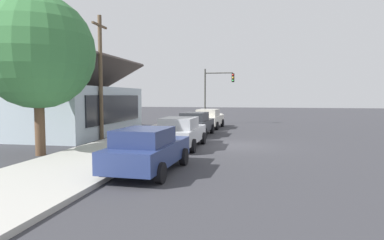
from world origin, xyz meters
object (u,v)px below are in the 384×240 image
Objects in this scene: traffic_light_main at (216,87)px; utility_pole_wooden at (101,75)px; fire_hydrant_red at (181,126)px; car_silver at (181,132)px; car_navy at (148,150)px; shade_tree at (37,52)px; car_ivory at (209,118)px; car_charcoal at (196,124)px.

utility_pole_wooden reaches higher than traffic_light_main.
utility_pole_wooden is at bearing 136.79° from fire_hydrant_red.
car_silver is 0.91× the size of traffic_light_main.
car_navy is 10.17m from utility_pole_wooden.
car_ivory is at bearing -22.26° from shade_tree.
fire_hydrant_red is at bearing 10.15° from car_navy.
car_charcoal is at bearing 2.50° from car_silver.
utility_pole_wooden reaches higher than fire_hydrant_red.
traffic_light_main is at bearing 2.59° from car_navy.
traffic_light_main is at bearing 0.01° from car_silver.
car_charcoal is 0.91× the size of traffic_light_main.
car_navy is at bearing -176.65° from car_ivory.
utility_pole_wooden reaches higher than car_navy.
car_navy is 0.61× the size of utility_pole_wooden.
car_navy is 11.04m from car_charcoal.
car_silver is 10.75m from car_ivory.
car_navy is at bearing -178.35° from car_silver.
traffic_light_main is 13.40m from utility_pole_wooden.
car_ivory is 6.92× the size of fire_hydrant_red.
traffic_light_main is (20.07, -0.11, 2.68)m from car_navy.
car_ivory is (16.43, 0.08, 0.00)m from car_navy.
traffic_light_main is (9.03, -0.36, 2.68)m from car_charcoal.
utility_pole_wooden is (7.93, 5.55, 3.11)m from car_navy.
traffic_light_main is at bearing -11.89° from fire_hydrant_red.
car_navy reaches higher than fire_hydrant_red.
traffic_light_main is at bearing -18.56° from shade_tree.
car_charcoal is (11.04, 0.25, -0.00)m from car_navy.
car_navy is 0.88× the size of traffic_light_main.
car_silver is 6.68m from fire_hydrant_red.
car_navy is 6.47× the size of fire_hydrant_red.
utility_pole_wooden is at bearing 122.68° from car_charcoal.
shade_tree is (-3.30, 5.75, 3.80)m from car_silver.
utility_pole_wooden is (2.26, 5.46, 3.11)m from car_silver.
car_silver is 1.00× the size of car_charcoal.
car_navy is 0.97× the size of car_silver.
car_silver is 14.65m from traffic_light_main.
traffic_light_main reaches higher than car_charcoal.
car_silver is at bearing 3.76° from car_navy.
car_navy is 0.97× the size of car_charcoal.
fire_hydrant_red is at bearing 168.11° from traffic_light_main.
fire_hydrant_red is (-7.88, 1.66, -2.99)m from traffic_light_main.
car_silver is at bearing -175.99° from car_charcoal.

